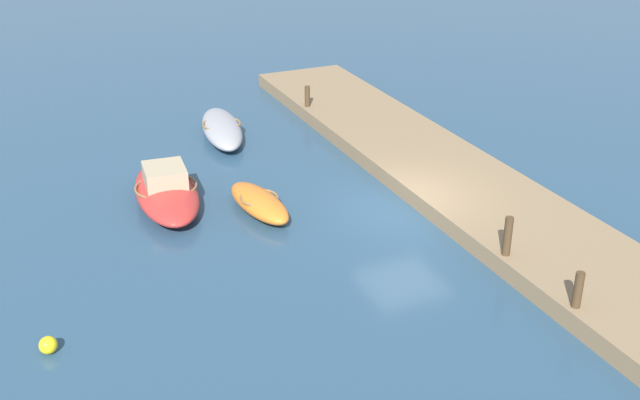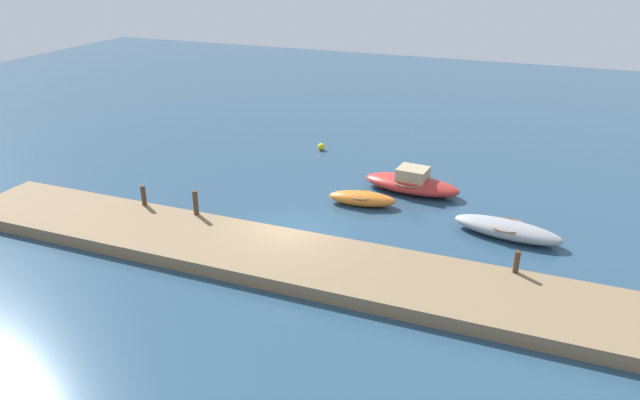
# 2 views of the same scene
# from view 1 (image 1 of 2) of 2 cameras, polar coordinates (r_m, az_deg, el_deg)

# --- Properties ---
(ground_plane) EXTENTS (84.00, 84.00, 0.00)m
(ground_plane) POSITION_cam_1_polar(r_m,az_deg,el_deg) (23.06, 6.26, -0.79)
(ground_plane) COLOR navy
(dock_platform) EXTENTS (26.86, 3.77, 0.49)m
(dock_platform) POSITION_cam_1_polar(r_m,az_deg,el_deg) (24.05, 10.83, 0.70)
(dock_platform) COLOR #846B4C
(dock_platform) RESTS_ON ground_plane
(rowboat_grey) EXTENTS (4.46, 2.04, 0.67)m
(rowboat_grey) POSITION_cam_1_polar(r_m,az_deg,el_deg) (28.56, -7.20, 5.22)
(rowboat_grey) COLOR #939399
(rowboat_grey) RESTS_ON ground_plane
(dinghy_orange) EXTENTS (3.14, 1.44, 0.62)m
(dinghy_orange) POSITION_cam_1_polar(r_m,az_deg,el_deg) (22.76, -4.48, -0.19)
(dinghy_orange) COLOR orange
(dinghy_orange) RESTS_ON ground_plane
(motorboat_red) EXTENTS (4.74, 2.22, 1.20)m
(motorboat_red) POSITION_cam_1_polar(r_m,az_deg,el_deg) (23.61, -11.20, 0.71)
(motorboat_red) COLOR #B72D28
(motorboat_red) RESTS_ON ground_plane
(mooring_post_west) EXTENTS (0.21, 0.21, 0.88)m
(mooring_post_west) POSITION_cam_1_polar(r_m,az_deg,el_deg) (18.28, 18.38, -6.27)
(mooring_post_west) COLOR #47331E
(mooring_post_west) RESTS_ON dock_platform
(mooring_post_mid_west) EXTENTS (0.21, 0.21, 1.04)m
(mooring_post_mid_west) POSITION_cam_1_polar(r_m,az_deg,el_deg) (19.92, 13.59, -2.59)
(mooring_post_mid_west) COLOR #47331E
(mooring_post_mid_west) RESTS_ON dock_platform
(mooring_post_mid_east) EXTENTS (0.20, 0.20, 0.80)m
(mooring_post_mid_east) POSITION_cam_1_polar(r_m,az_deg,el_deg) (30.09, -0.93, 7.60)
(mooring_post_mid_east) COLOR #47331E
(mooring_post_mid_east) RESTS_ON dock_platform
(marker_buoy) EXTENTS (0.39, 0.39, 0.39)m
(marker_buoy) POSITION_cam_1_polar(r_m,az_deg,el_deg) (17.89, -19.29, -10.00)
(marker_buoy) COLOR yellow
(marker_buoy) RESTS_ON ground_plane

